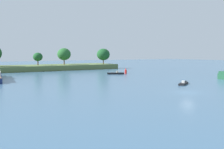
% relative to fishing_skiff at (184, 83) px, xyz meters
% --- Properties ---
extents(ground_plane, '(400.00, 400.00, 0.00)m').
position_rel_fishing_skiff_xyz_m(ground_plane, '(-9.26, -9.33, -0.21)').
color(ground_plane, '#3D607F').
extents(treeline_island, '(73.25, 16.21, 9.82)m').
position_rel_fishing_skiff_xyz_m(treeline_island, '(-12.84, 67.42, 2.29)').
color(treeline_island, '#566B3D').
rests_on(treeline_island, ground).
extents(fishing_skiff, '(5.43, 4.02, 0.88)m').
position_rel_fishing_skiff_xyz_m(fishing_skiff, '(0.00, 0.00, 0.00)').
color(fishing_skiff, black).
rests_on(fishing_skiff, ground).
extents(small_motorboat, '(5.31, 4.11, 1.02)m').
position_rel_fishing_skiff_xyz_m(small_motorboat, '(5.13, 33.27, 0.07)').
color(small_motorboat, black).
rests_on(small_motorboat, ground).
extents(channel_buoy_red, '(0.70, 0.70, 1.90)m').
position_rel_fishing_skiff_xyz_m(channel_buoy_red, '(9.53, 33.89, 0.60)').
color(channel_buoy_red, red).
rests_on(channel_buoy_red, ground).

